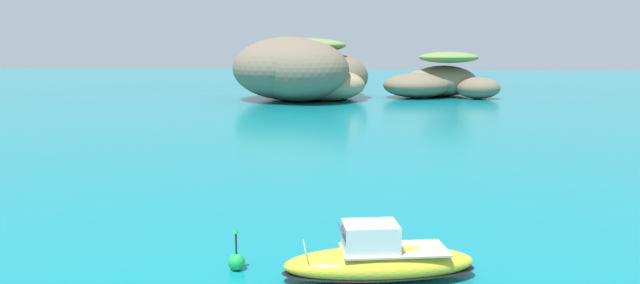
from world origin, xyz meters
name	(u,v)px	position (x,y,z in m)	size (l,w,h in m)	color
islet_large	(302,72)	(-7.83, 78.17, 3.96)	(22.95, 33.26, 8.99)	#9E8966
islet_small	(439,81)	(12.50, 84.89, 2.34)	(19.89, 17.49, 6.82)	#84755B
motorboat_yellow	(379,260)	(4.30, 12.61, 0.62)	(6.50, 3.11, 1.85)	yellow
channel_buoy	(237,260)	(-0.40, 12.81, 0.34)	(0.56, 0.56, 1.48)	green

